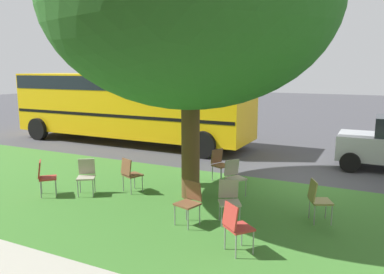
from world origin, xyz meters
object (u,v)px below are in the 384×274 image
at_px(chair_4, 45,175).
at_px(chair_5, 86,174).
at_px(chair_3, 234,175).
at_px(chair_8, 130,172).
at_px(chair_6, 188,167).
at_px(chair_7, 190,199).
at_px(street_tree, 190,1).
at_px(chair_0, 236,224).
at_px(chair_2, 229,198).
at_px(chair_1, 220,162).
at_px(school_bus, 129,101).
at_px(chair_9, 317,198).

height_order(chair_4, chair_5, same).
distance_m(chair_3, chair_8, 2.61).
relative_size(chair_3, chair_6, 1.00).
bearing_deg(chair_3, chair_7, 85.30).
bearing_deg(street_tree, chair_0, 131.20).
bearing_deg(chair_2, chair_6, -44.91).
relative_size(chair_5, chair_6, 1.00).
distance_m(chair_1, chair_3, 1.30).
bearing_deg(school_bus, chair_7, 132.99).
bearing_deg(school_bus, chair_0, 135.15).
height_order(chair_4, chair_7, same).
height_order(chair_2, chair_3, same).
bearing_deg(chair_3, street_tree, 33.56).
distance_m(chair_8, chair_9, 4.53).
bearing_deg(chair_9, school_bus, -32.50).
bearing_deg(chair_7, chair_5, -9.90).
relative_size(chair_5, school_bus, 0.08).
height_order(chair_0, chair_8, same).
relative_size(chair_1, chair_9, 1.00).
height_order(chair_6, chair_7, same).
height_order(chair_0, chair_2, same).
relative_size(chair_1, chair_7, 1.00).
bearing_deg(street_tree, chair_7, 115.95).
relative_size(chair_0, chair_2, 1.00).
bearing_deg(chair_7, chair_4, 0.07).
relative_size(chair_2, chair_6, 1.00).
bearing_deg(chair_5, chair_1, -134.51).
relative_size(street_tree, chair_6, 8.00).
height_order(chair_1, chair_3, same).
bearing_deg(chair_4, chair_8, -146.45).
height_order(chair_2, chair_8, same).
bearing_deg(chair_3, chair_8, 21.50).
bearing_deg(chair_5, chair_0, 163.49).
relative_size(chair_6, chair_9, 1.00).
bearing_deg(chair_6, chair_3, 171.30).
bearing_deg(chair_6, chair_9, 162.98).
xyz_separation_m(chair_0, chair_4, (5.22, -0.75, 0.00)).
height_order(chair_3, chair_5, same).
relative_size(street_tree, chair_7, 8.00).
bearing_deg(chair_7, chair_8, -26.83).
bearing_deg(chair_8, chair_0, 151.57).
height_order(chair_7, chair_8, same).
distance_m(chair_2, chair_3, 1.73).
bearing_deg(chair_4, chair_0, 171.85).
bearing_deg(chair_9, chair_4, 11.29).
bearing_deg(chair_0, chair_3, -69.44).
height_order(street_tree, chair_7, street_tree).
distance_m(street_tree, chair_6, 4.18).
xyz_separation_m(chair_1, chair_5, (2.52, 2.56, 0.00)).
xyz_separation_m(chair_2, chair_8, (2.93, -0.70, 0.00)).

